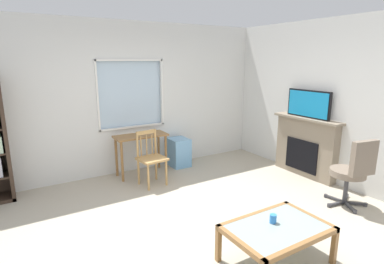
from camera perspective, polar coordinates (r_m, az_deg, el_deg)
ground at (r=3.94m, az=0.44°, el=-18.02°), size 6.56×5.95×0.02m
wall_back_with_window at (r=5.66m, az=-13.02°, el=5.91°), size 5.56×0.15×2.69m
wall_right at (r=5.47m, az=26.79°, el=4.64°), size 0.12×5.15×2.69m
desk_under_window at (r=5.54m, az=-9.44°, el=-1.87°), size 0.93×0.41×0.73m
wooden_chair at (r=5.11m, az=-7.64°, el=-4.72°), size 0.47×0.45×0.90m
plastic_drawer_unit at (r=6.00m, az=-2.45°, el=-3.76°), size 0.35×0.40×0.55m
fireplace at (r=5.83m, az=20.29°, el=-2.51°), size 0.26×1.29×1.05m
tv at (r=5.66m, az=20.79°, el=4.89°), size 0.06×0.85×0.48m
office_chair at (r=4.81m, az=27.75°, el=-6.20°), size 0.58×0.60×1.00m
coffee_table at (r=3.36m, az=15.47°, el=-17.29°), size 1.03×0.69×0.41m
sippy_cup at (r=3.36m, az=14.80°, el=-15.27°), size 0.07×0.07×0.09m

